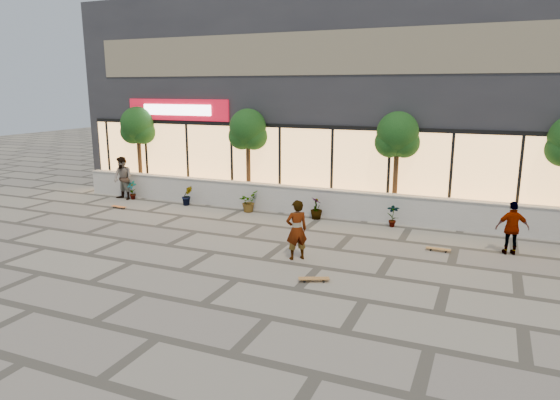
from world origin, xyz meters
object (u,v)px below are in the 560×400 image
at_px(tree_mideast, 397,137).
at_px(skateboard_right_near, 438,249).
at_px(tree_west, 138,128).
at_px(skateboard_center, 314,279).
at_px(skater_left, 123,178).
at_px(skateboard_left, 119,207).
at_px(tree_midwest, 248,132).
at_px(skater_center, 297,230).
at_px(skater_right_near, 512,228).

distance_m(tree_mideast, skateboard_right_near, 4.88).
bearing_deg(tree_mideast, skateboard_right_near, -60.07).
xyz_separation_m(tree_west, skateboard_right_near, (13.45, -3.39, -2.91)).
bearing_deg(skateboard_center, skater_left, 127.72).
relative_size(tree_west, skater_left, 2.11).
distance_m(tree_mideast, skateboard_center, 7.67).
bearing_deg(skateboard_left, tree_west, 114.56).
bearing_deg(tree_midwest, tree_mideast, 0.00).
bearing_deg(skater_center, skater_left, -64.46).
bearing_deg(skater_right_near, skateboard_left, -14.72).
bearing_deg(skateboard_center, skateboard_right_near, 30.35).
bearing_deg(skater_center, skateboard_center, 85.20).
bearing_deg(skateboard_left, skateboard_right_near, 0.89).
distance_m(skater_center, skateboard_center, 1.90).
relative_size(skater_right_near, skateboard_left, 2.22).
xyz_separation_m(skater_right_near, skateboard_center, (-4.55, -4.23, -0.71)).
xyz_separation_m(tree_west, skater_left, (0.17, -1.40, -2.06)).
bearing_deg(skateboard_center, tree_midwest, 102.77).
relative_size(skater_center, skater_left, 0.92).
relative_size(tree_mideast, skater_right_near, 2.49).
distance_m(tree_west, tree_midwest, 5.50).
xyz_separation_m(skater_center, skater_right_near, (5.56, 2.83, -0.07)).
distance_m(skater_left, skateboard_center, 12.12).
bearing_deg(tree_mideast, skater_left, -172.96).
bearing_deg(skater_right_near, skater_left, -19.95).
xyz_separation_m(tree_mideast, skateboard_right_near, (1.95, -3.39, -2.91)).
relative_size(tree_midwest, skater_right_near, 2.49).
xyz_separation_m(skater_right_near, skateboard_right_near, (-1.94, -0.55, -0.71)).
height_order(skater_left, skateboard_center, skater_left).
height_order(skateboard_left, skateboard_right_near, skateboard_right_near).
bearing_deg(tree_midwest, tree_west, 180.00).
bearing_deg(skater_left, skateboard_center, -17.79).
bearing_deg(skateboard_left, skater_center, -14.50).
bearing_deg(skateboard_right_near, skater_left, 172.42).
distance_m(skater_right_near, skateboard_right_near, 2.14).
xyz_separation_m(tree_mideast, skater_center, (-1.67, -5.67, -2.13)).
bearing_deg(tree_mideast, skater_right_near, -36.14).
height_order(skater_right_near, skateboard_left, skater_right_near).
height_order(skater_left, skateboard_left, skater_left).
xyz_separation_m(tree_west, skater_center, (9.83, -5.67, -2.13)).
relative_size(skater_left, skateboard_center, 2.35).
relative_size(tree_west, tree_midwest, 1.00).
bearing_deg(skateboard_left, skater_left, 126.51).
distance_m(tree_west, skateboard_right_near, 14.18).
height_order(tree_west, skateboard_right_near, tree_west).
xyz_separation_m(skater_left, skater_right_near, (15.23, -1.44, -0.14)).
height_order(skater_center, skateboard_left, skater_center).
height_order(tree_mideast, skateboard_left, tree_mideast).
distance_m(skater_left, skateboard_left, 1.87).
distance_m(skater_center, skateboard_left, 9.25).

